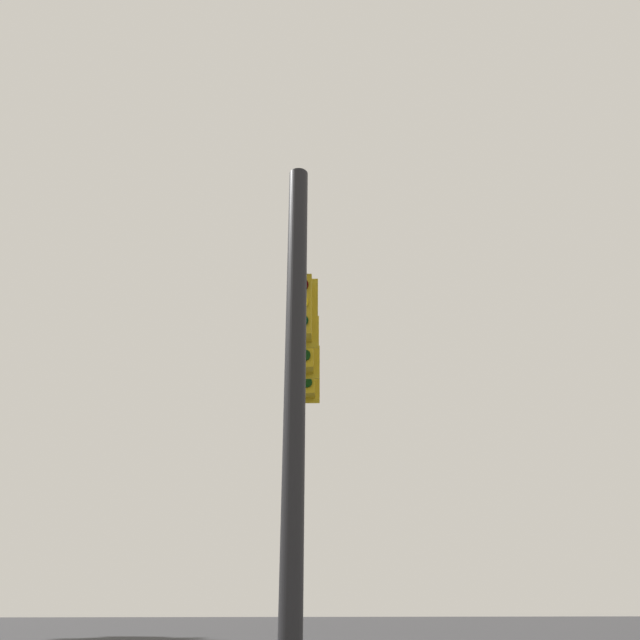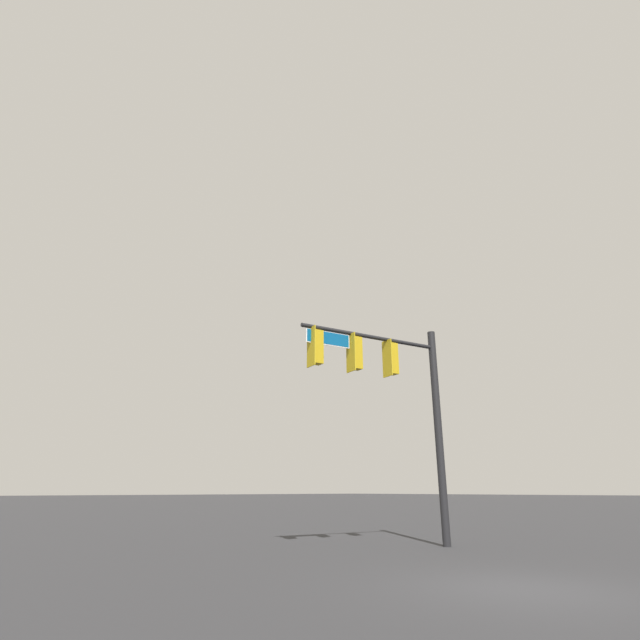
% 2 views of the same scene
% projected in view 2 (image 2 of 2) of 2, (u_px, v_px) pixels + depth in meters
% --- Properties ---
extents(ground_plane, '(400.00, 400.00, 0.00)m').
position_uv_depth(ground_plane, '(526.00, 590.00, 9.26)').
color(ground_plane, '#2D2D30').
extents(signal_pole_near, '(5.50, 1.49, 7.37)m').
position_uv_depth(signal_pole_near, '(396.00, 390.00, 17.11)').
color(signal_pole_near, black).
rests_on(signal_pole_near, ground_plane).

